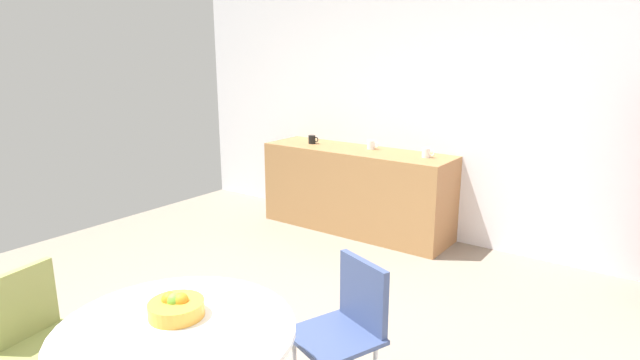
{
  "coord_description": "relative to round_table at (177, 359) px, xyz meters",
  "views": [
    {
      "loc": [
        2.27,
        -1.91,
        1.92
      ],
      "look_at": [
        0.01,
        1.19,
        0.95
      ],
      "focal_mm": 28.78,
      "sensor_mm": 36.0,
      "label": 1
    }
  ],
  "objects": [
    {
      "name": "round_table",
      "position": [
        0.0,
        0.0,
        0.0
      ],
      "size": [
        1.04,
        1.04,
        0.76
      ],
      "color": "silver",
      "rests_on": "ground_plane"
    },
    {
      "name": "mug_white",
      "position": [
        -1.75,
        3.32,
        0.34
      ],
      "size": [
        0.13,
        0.08,
        0.09
      ],
      "color": "black",
      "rests_on": "counter_block"
    },
    {
      "name": "mug_green",
      "position": [
        -0.39,
        3.37,
        0.34
      ],
      "size": [
        0.13,
        0.08,
        0.09
      ],
      "color": "white",
      "rests_on": "counter_block"
    },
    {
      "name": "fruit_bowl",
      "position": [
        -0.08,
        0.07,
        0.19
      ],
      "size": [
        0.25,
        0.25,
        0.11
      ],
      "color": "gold",
      "rests_on": "round_table"
    },
    {
      "name": "wall_back",
      "position": [
        -0.6,
        3.68,
        0.69
      ],
      "size": [
        6.0,
        0.1,
        2.6
      ],
      "primitive_type": "cube",
      "color": "silver",
      "rests_on": "ground_plane"
    },
    {
      "name": "counter_block",
      "position": [
        -1.17,
        3.33,
        -0.16
      ],
      "size": [
        2.1,
        0.6,
        0.9
      ],
      "primitive_type": "cube",
      "color": "#9E7042",
      "rests_on": "ground_plane"
    },
    {
      "name": "chair_navy",
      "position": [
        0.33,
        0.88,
        -0.09
      ],
      "size": [
        0.54,
        0.54,
        0.83
      ],
      "color": "silver",
      "rests_on": "ground_plane"
    },
    {
      "name": "chair_olive",
      "position": [
        -0.92,
        -0.17,
        -0.09
      ],
      "size": [
        0.49,
        0.49,
        0.83
      ],
      "color": "silver",
      "rests_on": "ground_plane"
    },
    {
      "name": "mug_red",
      "position": [
        -1.05,
        3.43,
        0.34
      ],
      "size": [
        0.13,
        0.08,
        0.09
      ],
      "color": "white",
      "rests_on": "counter_block"
    }
  ]
}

